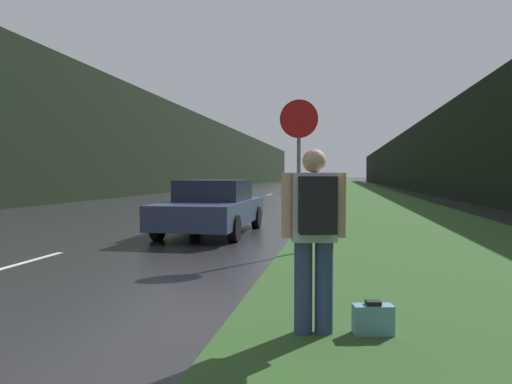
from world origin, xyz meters
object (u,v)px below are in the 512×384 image
object	(u,v)px
car_passing_far	(301,184)
car_passing_near	(213,207)
suitcase	(373,320)
hitchhiker_with_backpack	(314,229)
stop_sign	(299,158)

from	to	relation	value
car_passing_far	car_passing_near	bearing A→B (deg)	90.00
suitcase	car_passing_far	bearing A→B (deg)	84.04
car_passing_near	car_passing_far	distance (m)	27.11
suitcase	car_passing_near	xyz separation A→B (m)	(-3.48, 6.94, 0.53)
suitcase	car_passing_far	world-z (taller)	car_passing_far
car_passing_near	hitchhiker_with_backpack	bearing A→B (deg)	112.70
hitchhiker_with_backpack	car_passing_near	size ratio (longest dim) A/B	0.39
stop_sign	hitchhiker_with_backpack	bearing A→B (deg)	-83.12
car_passing_far	suitcase	bearing A→B (deg)	95.83
hitchhiker_with_backpack	car_passing_far	distance (m)	34.28
hitchhiker_with_backpack	suitcase	bearing A→B (deg)	-0.93
car_passing_far	stop_sign	bearing A→B (deg)	94.65
suitcase	car_passing_near	bearing A→B (deg)	104.82
stop_sign	car_passing_far	distance (m)	29.93
hitchhiker_with_backpack	car_passing_near	world-z (taller)	hitchhiker_with_backpack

